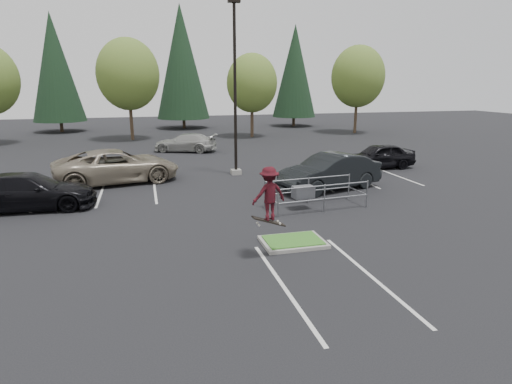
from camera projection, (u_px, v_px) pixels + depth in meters
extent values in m
plane|color=black|center=(293.00, 244.00, 15.12)|extent=(120.00, 120.00, 0.00)
cube|color=gray|center=(293.00, 242.00, 15.10)|extent=(2.20, 1.60, 0.12)
cube|color=#2D6A21|center=(293.00, 240.00, 15.09)|extent=(1.95, 1.35, 0.05)
cube|color=silver|center=(155.00, 191.00, 22.45)|extent=(0.12, 5.20, 0.01)
cube|color=silver|center=(101.00, 194.00, 21.79)|extent=(0.12, 5.20, 0.01)
cube|color=silver|center=(43.00, 198.00, 21.13)|extent=(0.12, 5.20, 0.01)
cube|color=silver|center=(315.00, 181.00, 24.65)|extent=(0.12, 5.20, 0.01)
cube|color=silver|center=(357.00, 178.00, 25.31)|extent=(0.12, 5.20, 0.01)
cube|color=silver|center=(398.00, 176.00, 25.97)|extent=(0.12, 5.20, 0.01)
cube|color=silver|center=(283.00, 286.00, 11.98)|extent=(0.12, 6.00, 0.01)
cube|color=silver|center=(370.00, 275.00, 12.64)|extent=(0.12, 6.00, 0.01)
cube|color=gray|center=(236.00, 172.00, 26.45)|extent=(0.60, 0.60, 0.30)
cylinder|color=black|center=(235.00, 92.00, 25.24)|extent=(0.18, 0.18, 10.00)
cube|color=black|center=(234.00, 0.00, 23.99)|extent=(0.70, 0.35, 0.25)
cylinder|color=#38281C|center=(131.00, 122.00, 41.79)|extent=(0.32, 0.32, 3.50)
ellipsoid|color=#446C27|center=(128.00, 74.00, 40.66)|extent=(5.89, 5.89, 6.77)
sphere|color=#446C27|center=(135.00, 82.00, 40.71)|extent=(3.68, 3.68, 3.68)
sphere|color=#446C27|center=(123.00, 80.00, 41.05)|extent=(4.05, 4.05, 4.05)
cylinder|color=#38281C|center=(252.00, 122.00, 44.13)|extent=(0.32, 0.32, 3.04)
ellipsoid|color=#446C27|center=(252.00, 83.00, 43.15)|extent=(5.12, 5.12, 5.89)
sphere|color=#446C27|center=(258.00, 90.00, 43.17)|extent=(3.20, 3.20, 3.20)
sphere|color=#446C27|center=(246.00, 88.00, 43.52)|extent=(3.52, 3.52, 3.52)
cylinder|color=#38281C|center=(356.00, 118.00, 47.48)|extent=(0.32, 0.32, 3.42)
ellipsoid|color=#446C27|center=(358.00, 76.00, 46.38)|extent=(5.76, 5.76, 6.62)
sphere|color=#446C27|center=(364.00, 83.00, 46.43)|extent=(3.60, 3.60, 3.60)
sphere|color=#446C27|center=(352.00, 82.00, 46.77)|extent=(3.96, 3.96, 3.96)
cylinder|color=#38281C|center=(62.00, 126.00, 49.02)|extent=(0.36, 0.36, 1.20)
cone|color=black|center=(55.00, 68.00, 47.40)|extent=(5.72, 5.72, 11.80)
cylinder|color=#38281C|center=(184.00, 123.00, 52.91)|extent=(0.36, 0.36, 1.20)
cone|color=black|center=(182.00, 62.00, 51.10)|extent=(6.38, 6.38, 13.30)
cylinder|color=#38281C|center=(294.00, 121.00, 55.40)|extent=(0.36, 0.36, 1.20)
cone|color=black|center=(295.00, 71.00, 53.84)|extent=(5.50, 5.50, 11.30)
cylinder|color=gray|center=(278.00, 203.00, 17.90)|extent=(0.07, 0.07, 1.26)
cylinder|color=gray|center=(265.00, 194.00, 19.29)|extent=(0.07, 0.07, 1.26)
cylinder|color=gray|center=(324.00, 198.00, 18.63)|extent=(0.07, 0.07, 1.26)
cylinder|color=gray|center=(308.00, 190.00, 20.02)|extent=(0.07, 0.07, 1.26)
cylinder|color=gray|center=(367.00, 194.00, 19.35)|extent=(0.07, 0.07, 1.26)
cylinder|color=gray|center=(349.00, 186.00, 20.74)|extent=(0.07, 0.07, 1.26)
cylinder|color=gray|center=(324.00, 199.00, 18.63)|extent=(4.35, 0.47, 0.05)
cylinder|color=gray|center=(325.00, 186.00, 18.48)|extent=(4.35, 0.47, 0.05)
cylinder|color=gray|center=(308.00, 191.00, 20.02)|extent=(4.35, 0.47, 0.05)
cylinder|color=gray|center=(309.00, 178.00, 19.87)|extent=(4.35, 0.47, 0.05)
cube|color=gray|center=(303.00, 192.00, 19.06)|extent=(0.98, 0.65, 0.52)
cube|color=black|center=(269.00, 221.00, 13.58)|extent=(1.10, 0.41, 0.41)
cylinder|color=beige|center=(259.00, 225.00, 13.40)|extent=(0.07, 0.04, 0.07)
cylinder|color=beige|center=(257.00, 223.00, 13.61)|extent=(0.07, 0.04, 0.07)
cylinder|color=beige|center=(280.00, 223.00, 13.57)|extent=(0.07, 0.04, 0.07)
cylinder|color=beige|center=(278.00, 221.00, 13.78)|extent=(0.07, 0.04, 0.07)
imported|color=maroon|center=(269.00, 194.00, 13.35)|extent=(1.21, 0.84, 1.72)
imported|color=gray|center=(116.00, 166.00, 24.07)|extent=(7.33, 4.50, 1.90)
imported|color=black|center=(29.00, 191.00, 19.03)|extent=(5.72, 2.50, 1.64)
imported|color=black|center=(330.00, 172.00, 22.54)|extent=(6.07, 3.62, 1.89)
imported|color=black|center=(379.00, 156.00, 28.14)|extent=(4.84, 2.04, 1.63)
imported|color=#B0B1AB|center=(186.00, 143.00, 34.93)|extent=(5.49, 3.85, 1.47)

